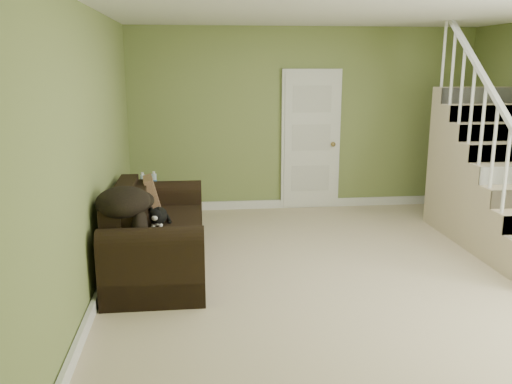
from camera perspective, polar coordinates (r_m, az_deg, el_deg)
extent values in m
cube|color=#C9B691|center=(5.62, 10.35, -8.73)|extent=(5.00, 5.50, 0.01)
cube|color=white|center=(5.24, 11.60, 18.66)|extent=(5.00, 5.50, 0.01)
cube|color=olive|center=(7.92, 5.06, 7.59)|extent=(5.00, 0.04, 2.60)
cube|color=olive|center=(5.13, -16.90, 3.88)|extent=(0.04, 5.50, 2.60)
cube|color=white|center=(8.11, 4.92, -1.18)|extent=(5.00, 0.04, 0.12)
cube|color=white|center=(5.45, -15.70, -9.05)|extent=(0.04, 5.50, 0.12)
cube|color=white|center=(7.94, 5.77, 5.48)|extent=(0.86, 0.05, 2.02)
cube|color=white|center=(7.92, 5.80, 5.39)|extent=(0.78, 0.04, 1.96)
sphere|color=olive|center=(7.96, 8.12, 5.00)|extent=(0.07, 0.07, 0.07)
cylinder|color=white|center=(6.02, 24.85, 2.15)|extent=(0.04, 0.04, 0.90)
cylinder|color=white|center=(6.22, 23.77, 4.45)|extent=(0.04, 0.04, 0.90)
cube|color=#C9B691|center=(6.82, 25.34, -1.45)|extent=(1.00, 0.27, 1.00)
cylinder|color=white|center=(6.43, 22.75, 6.60)|extent=(0.04, 0.04, 0.90)
cube|color=#C9B691|center=(7.02, 24.29, -0.11)|extent=(1.00, 0.27, 1.20)
cylinder|color=white|center=(6.65, 21.78, 8.62)|extent=(0.04, 0.04, 0.90)
cube|color=#C9B691|center=(7.23, 23.29, 1.16)|extent=(1.00, 0.27, 1.40)
cylinder|color=white|center=(6.88, 20.87, 10.50)|extent=(0.04, 0.04, 0.90)
cube|color=#C9B691|center=(7.44, 22.36, 2.36)|extent=(1.00, 0.27, 1.60)
cylinder|color=white|center=(7.12, 20.01, 12.25)|extent=(0.04, 0.04, 0.90)
cube|color=#C9B691|center=(7.66, 21.47, 3.48)|extent=(1.00, 0.27, 1.80)
cylinder|color=white|center=(7.36, 19.20, 13.89)|extent=(0.04, 0.04, 0.90)
cube|color=white|center=(6.40, 23.11, 10.60)|extent=(0.06, 2.46, 1.84)
cube|color=black|center=(5.83, -10.09, -6.63)|extent=(0.92, 2.13, 0.24)
cube|color=black|center=(5.75, -9.22, -4.48)|extent=(0.70, 1.61, 0.21)
cube|color=black|center=(4.88, -10.85, -8.43)|extent=(0.92, 0.24, 0.60)
cube|color=black|center=(6.67, -9.67, -2.42)|extent=(0.92, 0.24, 0.60)
cylinder|color=black|center=(4.78, -11.01, -5.10)|extent=(0.92, 0.24, 0.24)
cylinder|color=black|center=(6.59, -9.77, 0.09)|extent=(0.92, 0.24, 0.24)
cube|color=black|center=(5.74, -13.88, -2.77)|extent=(0.19, 1.64, 0.61)
cube|color=black|center=(5.70, -12.43, -2.00)|extent=(0.14, 1.59, 0.34)
cube|color=black|center=(7.01, -11.06, -1.90)|extent=(0.55, 0.55, 0.55)
cylinder|color=white|center=(6.88, -11.84, 0.98)|extent=(0.06, 0.06, 0.20)
cylinder|color=#2D6EB2|center=(6.88, -11.84, 0.98)|extent=(0.07, 0.07, 0.05)
cylinder|color=white|center=(6.86, -11.88, 1.92)|extent=(0.03, 0.03, 0.03)
cylinder|color=white|center=(6.90, -10.68, 1.07)|extent=(0.06, 0.06, 0.20)
cylinder|color=#2D6EB2|center=(6.90, -10.68, 1.07)|extent=(0.07, 0.07, 0.05)
cylinder|color=white|center=(6.88, -10.72, 2.01)|extent=(0.03, 0.03, 0.03)
ellipsoid|color=black|center=(5.75, -10.25, -2.50)|extent=(0.22, 0.35, 0.18)
ellipsoid|color=white|center=(5.68, -10.29, -3.02)|extent=(0.12, 0.15, 0.09)
sphere|color=black|center=(5.56, -10.39, -2.36)|extent=(0.13, 0.13, 0.12)
ellipsoid|color=white|center=(5.52, -10.41, -2.71)|extent=(0.07, 0.06, 0.06)
cone|color=black|center=(5.56, -10.75, -1.72)|extent=(0.05, 0.05, 0.05)
cone|color=black|center=(5.56, -10.07, -1.70)|extent=(0.05, 0.05, 0.05)
cylinder|color=black|center=(5.88, -9.29, -2.78)|extent=(0.07, 0.25, 0.03)
ellipsoid|color=yellow|center=(5.43, -9.35, -4.12)|extent=(0.15, 0.16, 0.05)
cube|color=#4E2E1F|center=(6.31, -10.86, -0.21)|extent=(0.23, 0.41, 0.41)
ellipsoid|color=black|center=(5.06, -13.83, -1.01)|extent=(0.64, 0.74, 0.26)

